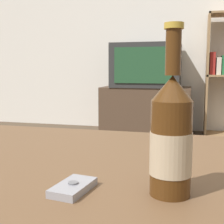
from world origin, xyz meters
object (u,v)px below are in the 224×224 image
(television, at_px, (147,66))
(cell_phone, at_px, (73,187))
(beer_bottle, at_px, (171,137))
(tv_stand, at_px, (146,110))

(television, xyz_separation_m, cell_phone, (0.28, -2.85, -0.25))
(cell_phone, bearing_deg, television, 103.79)
(television, height_order, beer_bottle, television)
(beer_bottle, bearing_deg, television, 99.13)
(tv_stand, height_order, television, television)
(beer_bottle, bearing_deg, tv_stand, 99.12)
(cell_phone, bearing_deg, tv_stand, 103.79)
(television, distance_m, cell_phone, 2.87)
(cell_phone, bearing_deg, beer_bottle, 17.94)
(tv_stand, distance_m, television, 0.48)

